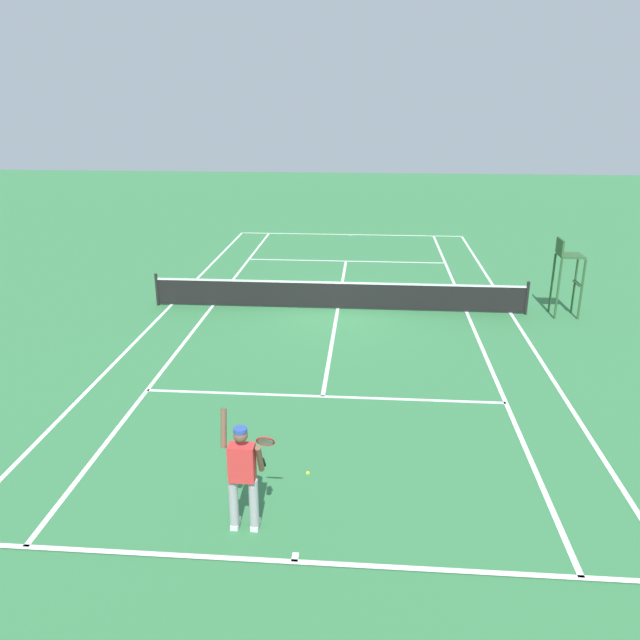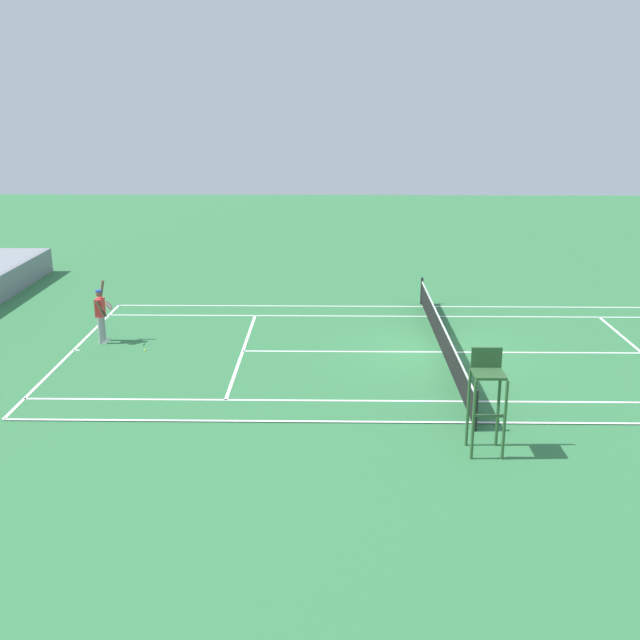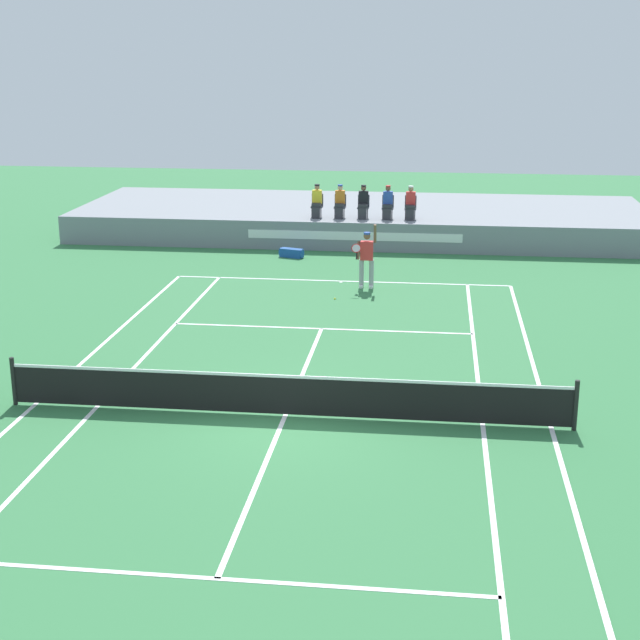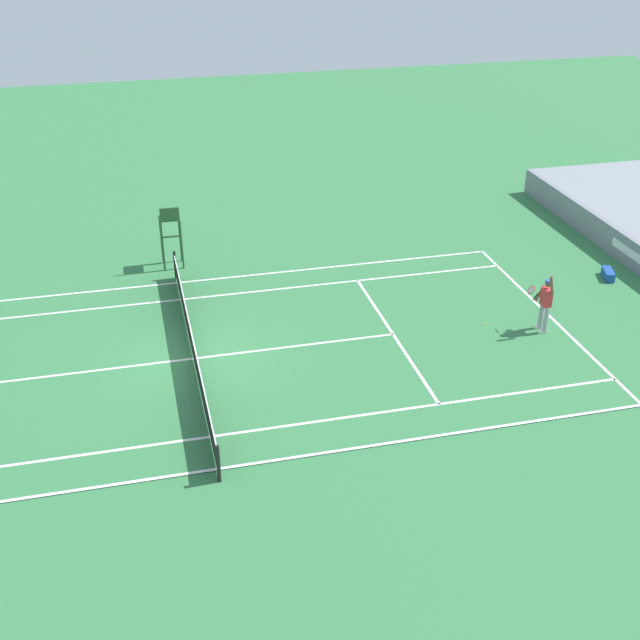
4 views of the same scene
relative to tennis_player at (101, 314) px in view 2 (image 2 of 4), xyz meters
The scene contains 6 objects.
ground_plane 11.25m from the tennis_player, 94.43° to the right, with size 80.00×80.00×0.00m, color #337542.
court 11.25m from the tennis_player, 94.43° to the right, with size 11.08×23.88×0.03m.
net 11.21m from the tennis_player, 94.43° to the right, with size 11.98×0.10×1.07m.
tennis_player is the anchor object (origin of this frame).
tennis_ball 2.05m from the tennis_player, 117.44° to the right, with size 0.07×0.07×0.07m, color #D1E533.
umpire_chair 13.69m from the tennis_player, 125.26° to the right, with size 0.77×0.77×2.44m.
Camera 2 is at (-23.32, 3.54, 7.97)m, focal length 43.01 mm.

